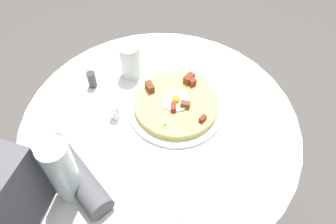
# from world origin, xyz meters

# --- Properties ---
(ground_plane) EXTENTS (6.00, 6.00, 0.00)m
(ground_plane) POSITION_xyz_m (0.00, 0.00, 0.00)
(ground_plane) COLOR #4C4742
(dining_table) EXTENTS (0.84, 0.84, 0.71)m
(dining_table) POSITION_xyz_m (0.00, 0.00, 0.54)
(dining_table) COLOR silver
(dining_table) RESTS_ON ground_plane
(pizza_plate) EXTENTS (0.30, 0.30, 0.01)m
(pizza_plate) POSITION_xyz_m (0.07, -0.03, 0.71)
(pizza_plate) COLOR silver
(pizza_plate) RESTS_ON dining_table
(breakfast_pizza) EXTENTS (0.26, 0.26, 0.05)m
(breakfast_pizza) POSITION_xyz_m (0.08, -0.03, 0.73)
(breakfast_pizza) COLOR #D0B65E
(breakfast_pizza) RESTS_ON pizza_plate
(bread_plate) EXTENTS (0.18, 0.18, 0.01)m
(bread_plate) POSITION_xyz_m (-0.20, -0.22, 0.71)
(bread_plate) COLOR white
(bread_plate) RESTS_ON dining_table
(napkin) EXTENTS (0.20, 0.18, 0.00)m
(napkin) POSITION_xyz_m (-0.15, 0.23, 0.71)
(napkin) COLOR white
(napkin) RESTS_ON dining_table
(fork) EXTENTS (0.18, 0.06, 0.00)m
(fork) POSITION_xyz_m (-0.15, 0.25, 0.71)
(fork) COLOR silver
(fork) RESTS_ON napkin
(knife) EXTENTS (0.18, 0.06, 0.00)m
(knife) POSITION_xyz_m (-0.15, 0.22, 0.71)
(knife) COLOR silver
(knife) RESTS_ON napkin
(water_glass) EXTENTS (0.07, 0.07, 0.12)m
(water_glass) POSITION_xyz_m (0.17, 0.16, 0.77)
(water_glass) COLOR silver
(water_glass) RESTS_ON dining_table
(water_bottle) EXTENTS (0.07, 0.07, 0.22)m
(water_bottle) POSITION_xyz_m (-0.28, 0.15, 0.82)
(water_bottle) COLOR silver
(water_bottle) RESTS_ON dining_table
(salt_shaker) EXTENTS (0.03, 0.03, 0.06)m
(salt_shaker) POSITION_xyz_m (-0.02, 0.14, 0.74)
(salt_shaker) COLOR white
(salt_shaker) RESTS_ON dining_table
(pepper_shaker) EXTENTS (0.03, 0.03, 0.06)m
(pepper_shaker) POSITION_xyz_m (0.08, 0.26, 0.74)
(pepper_shaker) COLOR #3F3833
(pepper_shaker) RESTS_ON dining_table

